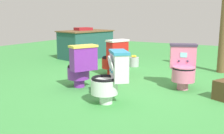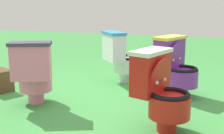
{
  "view_description": "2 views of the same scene",
  "coord_description": "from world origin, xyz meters",
  "px_view_note": "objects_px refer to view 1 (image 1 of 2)",
  "views": [
    {
      "loc": [
        -4.03,
        -1.86,
        1.2
      ],
      "look_at": [
        -0.16,
        0.35,
        0.31
      ],
      "focal_mm": 42.4,
      "sensor_mm": 36.0,
      "label": 1
    },
    {
      "loc": [
        3.15,
        1.06,
        1.16
      ],
      "look_at": [
        0.03,
        0.08,
        0.45
      ],
      "focal_mm": 49.89,
      "sensor_mm": 36.0,
      "label": 2
    }
  ],
  "objects_px": {
    "toilet_purple": "(81,66)",
    "toilet_pink": "(183,66)",
    "vendor_table": "(86,44)",
    "wooden_post": "(224,29)",
    "toilet_red": "(114,57)",
    "toilet_white": "(111,77)",
    "lemon_bucket": "(134,62)"
  },
  "relations": [
    {
      "from": "toilet_purple",
      "to": "toilet_pink",
      "type": "bearing_deg",
      "value": -33.5
    },
    {
      "from": "vendor_table",
      "to": "wooden_post",
      "type": "bearing_deg",
      "value": -92.7
    },
    {
      "from": "wooden_post",
      "to": "vendor_table",
      "type": "bearing_deg",
      "value": 87.3
    },
    {
      "from": "vendor_table",
      "to": "wooden_post",
      "type": "distance_m",
      "value": 3.65
    },
    {
      "from": "toilet_pink",
      "to": "toilet_red",
      "type": "height_order",
      "value": "same"
    },
    {
      "from": "toilet_pink",
      "to": "toilet_red",
      "type": "bearing_deg",
      "value": -31.11
    },
    {
      "from": "toilet_purple",
      "to": "vendor_table",
      "type": "distance_m",
      "value": 3.17
    },
    {
      "from": "toilet_white",
      "to": "toilet_pink",
      "type": "relative_size",
      "value": 1.0
    },
    {
      "from": "toilet_white",
      "to": "toilet_pink",
      "type": "xyz_separation_m",
      "value": [
        1.24,
        -0.65,
        -0.0
      ]
    },
    {
      "from": "toilet_pink",
      "to": "toilet_white",
      "type": "bearing_deg",
      "value": 41.33
    },
    {
      "from": "toilet_pink",
      "to": "wooden_post",
      "type": "bearing_deg",
      "value": -124.32
    },
    {
      "from": "wooden_post",
      "to": "toilet_white",
      "type": "bearing_deg",
      "value": 160.35
    },
    {
      "from": "toilet_red",
      "to": "lemon_bucket",
      "type": "xyz_separation_m",
      "value": [
        1.06,
        0.05,
        -0.26
      ]
    },
    {
      "from": "toilet_white",
      "to": "toilet_purple",
      "type": "bearing_deg",
      "value": 23.35
    },
    {
      "from": "wooden_post",
      "to": "lemon_bucket",
      "type": "distance_m",
      "value": 2.06
    },
    {
      "from": "toilet_pink",
      "to": "lemon_bucket",
      "type": "xyz_separation_m",
      "value": [
        1.31,
        1.49,
        -0.25
      ]
    },
    {
      "from": "toilet_white",
      "to": "wooden_post",
      "type": "distance_m",
      "value": 3.11
    },
    {
      "from": "toilet_purple",
      "to": "lemon_bucket",
      "type": "distance_m",
      "value": 2.15
    },
    {
      "from": "toilet_white",
      "to": "toilet_purple",
      "type": "relative_size",
      "value": 1.0
    },
    {
      "from": "toilet_purple",
      "to": "wooden_post",
      "type": "bearing_deg",
      "value": -9.61
    },
    {
      "from": "toilet_white",
      "to": "toilet_pink",
      "type": "height_order",
      "value": "same"
    },
    {
      "from": "toilet_red",
      "to": "wooden_post",
      "type": "xyz_separation_m",
      "value": [
        1.39,
        -1.83,
        0.54
      ]
    },
    {
      "from": "toilet_white",
      "to": "toilet_pink",
      "type": "bearing_deg",
      "value": -66.88
    },
    {
      "from": "toilet_purple",
      "to": "wooden_post",
      "type": "xyz_separation_m",
      "value": [
        2.46,
        -1.85,
        0.54
      ]
    },
    {
      "from": "vendor_table",
      "to": "wooden_post",
      "type": "height_order",
      "value": "wooden_post"
    },
    {
      "from": "toilet_red",
      "to": "vendor_table",
      "type": "distance_m",
      "value": 2.37
    },
    {
      "from": "toilet_white",
      "to": "vendor_table",
      "type": "distance_m",
      "value": 4.0
    },
    {
      "from": "toilet_purple",
      "to": "lemon_bucket",
      "type": "relative_size",
      "value": 2.63
    },
    {
      "from": "toilet_red",
      "to": "lemon_bucket",
      "type": "relative_size",
      "value": 2.63
    },
    {
      "from": "toilet_purple",
      "to": "vendor_table",
      "type": "bearing_deg",
      "value": 61.14
    },
    {
      "from": "wooden_post",
      "to": "lemon_bucket",
      "type": "xyz_separation_m",
      "value": [
        -0.33,
        1.87,
        -0.79
      ]
    },
    {
      "from": "vendor_table",
      "to": "toilet_red",
      "type": "bearing_deg",
      "value": -131.13
    }
  ]
}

